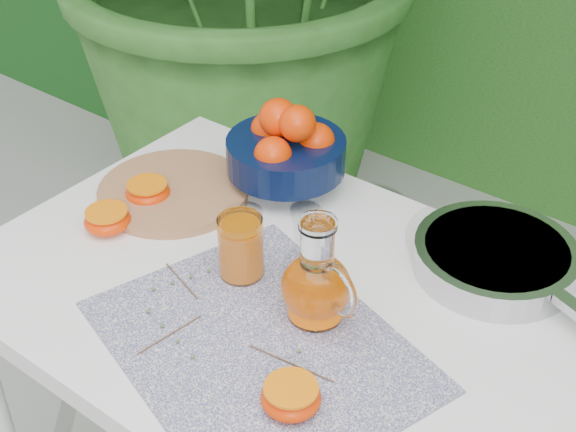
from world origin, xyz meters
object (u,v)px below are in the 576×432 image
Objects in this scene: juice_pitcher at (317,285)px; cutting_board at (173,191)px; white_table at (281,325)px; saute_pan at (497,258)px; fruit_bowl at (287,147)px.

cutting_board is at bearing 165.05° from juice_pitcher.
saute_pan is at bearing 44.30° from white_table.
white_table is 0.35m from cutting_board.
saute_pan is (0.17, 0.27, -0.04)m from juice_pitcher.
juice_pitcher is (0.09, -0.02, 0.15)m from white_table.
juice_pitcher is 0.32m from saute_pan.
fruit_bowl is 0.55× the size of saute_pan.
white_table is at bearing 166.07° from juice_pitcher.
white_table is 2.05× the size of saute_pan.
saute_pan is at bearing -0.14° from fruit_bowl.
cutting_board is 0.23m from fruit_bowl.
juice_pitcher is (0.41, -0.11, 0.06)m from cutting_board.
white_table is 3.53× the size of cutting_board.
juice_pitcher is at bearing -14.95° from cutting_board.
white_table is 0.37m from saute_pan.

